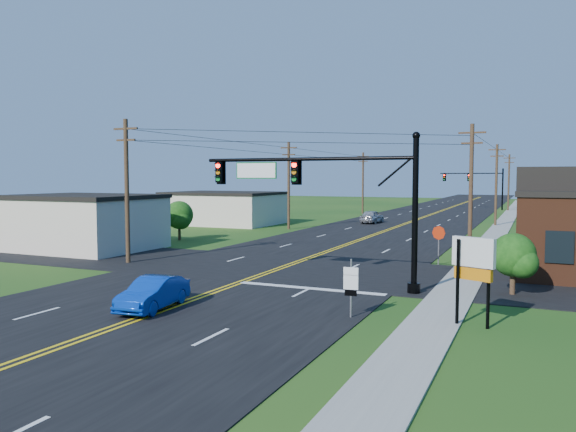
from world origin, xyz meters
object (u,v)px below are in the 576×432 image
at_px(signal_mast_main, 324,191).
at_px(signal_mast_far, 475,182).
at_px(route_sign, 351,284).
at_px(blue_car, 153,294).
at_px(stop_sign, 439,237).

xyz_separation_m(signal_mast_main, signal_mast_far, (0.10, 72.00, -0.20)).
bearing_deg(route_sign, blue_car, -171.14).
xyz_separation_m(signal_mast_far, stop_sign, (4.06, -63.02, -2.79)).
relative_size(route_sign, stop_sign, 0.94).
distance_m(signal_mast_far, blue_car, 79.74).
xyz_separation_m(blue_car, stop_sign, (8.78, 16.48, 1.11)).
xyz_separation_m(signal_mast_far, blue_car, (-4.72, -79.51, -3.90)).
bearing_deg(blue_car, signal_mast_main, 51.41).
distance_m(signal_mast_main, stop_sign, 10.34).
relative_size(signal_mast_far, blue_car, 2.79).
bearing_deg(stop_sign, blue_car, -99.70).
relative_size(signal_mast_far, stop_sign, 4.50).
height_order(signal_mast_main, stop_sign, signal_mast_main).
bearing_deg(route_sign, stop_sign, 80.99).
relative_size(signal_mast_main, route_sign, 4.93).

